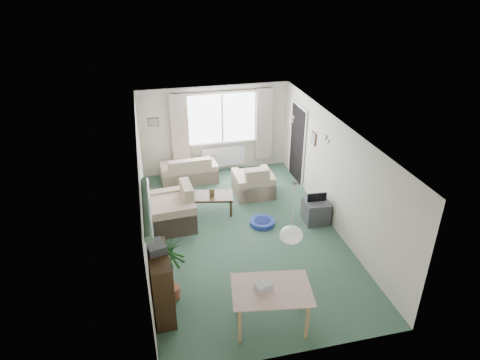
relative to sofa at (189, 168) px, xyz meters
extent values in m
plane|color=#30513F|center=(0.81, -2.75, -0.36)|extent=(6.50, 6.50, 0.00)
cube|color=white|center=(1.01, 0.48, 1.14)|extent=(1.80, 0.03, 1.30)
cube|color=black|center=(1.01, 0.40, 1.91)|extent=(2.60, 0.03, 0.03)
cube|color=beige|center=(-0.14, 0.38, 0.91)|extent=(0.45, 0.08, 2.00)
cube|color=beige|center=(2.16, 0.38, 0.91)|extent=(0.45, 0.08, 2.00)
cube|color=white|center=(1.01, 0.44, 0.04)|extent=(1.20, 0.10, 0.55)
cube|color=black|center=(2.80, -0.55, 0.64)|extent=(0.03, 0.95, 2.00)
sphere|color=white|center=(1.01, -5.05, 1.12)|extent=(0.36, 0.36, 0.36)
cylinder|color=#196626|center=(-1.11, -5.05, 1.92)|extent=(1.60, 1.60, 0.12)
sphere|color=silver|center=(2.11, -1.85, 1.86)|extent=(0.20, 0.20, 0.20)
sphere|color=silver|center=(2.41, -3.05, 1.86)|extent=(0.20, 0.20, 0.20)
cube|color=brown|center=(-0.79, 0.48, 1.19)|extent=(0.28, 0.03, 0.22)
cube|color=brown|center=(2.79, -1.55, 1.19)|extent=(0.03, 0.24, 0.30)
cube|color=beige|center=(0.00, 0.00, 0.00)|extent=(1.49, 0.83, 0.73)
cube|color=beige|center=(1.47, -1.10, 0.05)|extent=(0.94, 0.89, 0.84)
cube|color=#BDB48F|center=(-0.69, -2.05, 0.12)|extent=(1.10, 1.15, 0.97)
cube|color=black|center=(0.32, -1.71, -0.14)|extent=(1.07, 0.73, 0.44)
cube|color=brown|center=(0.32, -1.71, 0.16)|extent=(0.12, 0.05, 0.16)
cube|color=black|center=(-1.03, -4.66, 0.22)|extent=(0.36, 0.97, 1.17)
cube|color=#393A3F|center=(-1.05, -4.56, 0.88)|extent=(0.36, 0.41, 0.14)
cylinder|color=#1D4F1B|center=(-0.84, -4.37, 0.25)|extent=(0.65, 0.65, 1.22)
cube|color=tan|center=(0.63, -5.35, -0.01)|extent=(1.24, 0.93, 0.71)
cube|color=silver|center=(0.51, -5.31, 0.41)|extent=(0.30, 0.25, 0.12)
cube|color=#323237|center=(2.51, -2.63, -0.11)|extent=(0.55, 0.59, 0.51)
cylinder|color=navy|center=(1.31, -2.51, -0.31)|extent=(0.73, 0.73, 0.11)
camera|label=1|loc=(-1.02, -10.19, 4.91)|focal=32.00mm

